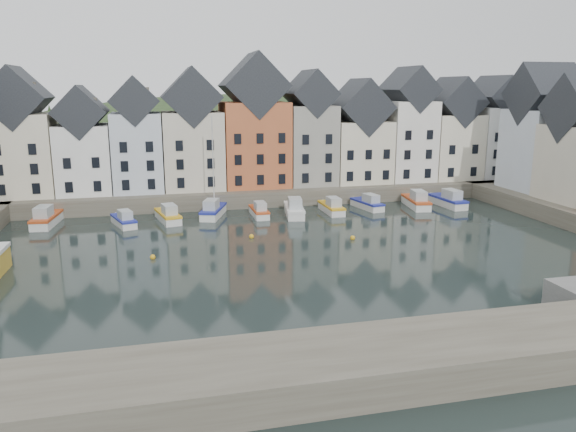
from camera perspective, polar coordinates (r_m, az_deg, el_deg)
name	(u,v)px	position (r m, az deg, el deg)	size (l,w,h in m)	color
ground	(310,257)	(51.61, 2.22, -4.23)	(260.00, 260.00, 0.00)	black
far_quay	(252,190)	(79.85, -3.67, 2.67)	(90.00, 16.00, 2.00)	#504B3D
near_wall	(238,379)	(29.34, -5.13, -16.17)	(50.00, 6.00, 2.00)	#504B3D
hillside	(230,263)	(109.44, -5.91, -4.75)	(153.60, 70.40, 64.00)	#25371B
far_terrace	(277,135)	(77.50, -1.13, 8.26)	(72.37, 8.16, 17.78)	beige
mooring_buoys	(256,243)	(55.68, -3.25, -2.79)	(20.50, 5.50, 0.50)	gold
boat_a	(46,219)	(68.83, -23.34, -0.25)	(2.86, 6.91, 2.58)	silver
boat_b	(124,220)	(65.68, -16.33, -0.43)	(3.20, 5.66, 2.07)	silver
boat_c	(168,216)	(66.47, -12.07, 0.04)	(3.08, 6.38, 2.35)	silver
boat_d	(213,210)	(67.98, -7.63, 0.58)	(3.98, 6.68, 12.20)	silver
boat_e	(259,211)	(67.72, -2.93, 0.48)	(1.68, 5.40, 2.07)	silver
boat_f	(294,210)	(67.92, 0.65, 0.66)	(3.10, 6.89, 2.55)	silver
boat_g	(332,207)	(69.75, 4.47, 0.87)	(1.85, 5.90, 2.27)	silver
boat_h	(368,204)	(72.53, 8.11, 1.24)	(2.82, 5.97, 2.20)	silver
boat_i	(416,202)	(74.56, 12.92, 1.44)	(3.09, 6.96, 2.58)	silver
boat_j	(448,201)	(76.21, 15.96, 1.51)	(2.50, 6.81, 2.57)	silver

